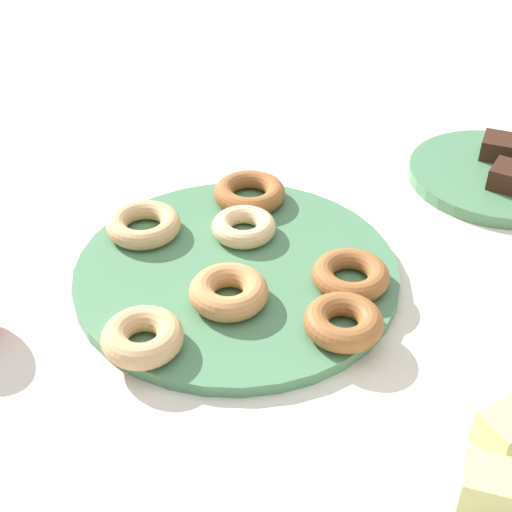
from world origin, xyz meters
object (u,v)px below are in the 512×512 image
(donut_2, at_px, (143,337))
(melon_chunk_right, at_px, (485,487))
(donut_3, at_px, (343,322))
(fruit_bowl, at_px, (478,487))
(cake_plate, at_px, (497,176))
(donut_6, at_px, (351,275))
(brownie_far, at_px, (512,177))
(donut_0, at_px, (229,292))
(donut_1, at_px, (250,193))
(brownie_near, at_px, (501,147))
(donut_plate, at_px, (237,271))
(donut_4, at_px, (144,225))
(donut_5, at_px, (244,227))
(melon_chunk_left, at_px, (505,434))

(donut_2, distance_m, melon_chunk_right, 0.34)
(donut_3, bearing_deg, fruit_bowl, 67.46)
(donut_2, relative_size, melon_chunk_right, 2.26)
(cake_plate, height_order, melon_chunk_right, melon_chunk_right)
(donut_6, height_order, brownie_far, brownie_far)
(donut_3, relative_size, cake_plate, 0.33)
(donut_0, distance_m, donut_1, 0.20)
(donut_0, height_order, brownie_near, brownie_near)
(donut_3, xyz_separation_m, cake_plate, (-0.40, -0.03, -0.02))
(donut_0, height_order, fruit_bowl, fruit_bowl)
(donut_3, bearing_deg, melon_chunk_right, 62.31)
(donut_3, bearing_deg, brownie_near, -173.44)
(donut_plate, distance_m, melon_chunk_right, 0.38)
(donut_2, xyz_separation_m, melon_chunk_right, (-0.04, 0.34, 0.03))
(donut_0, height_order, cake_plate, donut_0)
(brownie_near, bearing_deg, donut_1, -30.14)
(donut_0, relative_size, brownie_far, 1.64)
(donut_1, distance_m, donut_4, 0.15)
(brownie_far, relative_size, fruit_bowl, 0.33)
(donut_plate, height_order, donut_1, donut_1)
(donut_1, height_order, melon_chunk_right, melon_chunk_right)
(donut_plate, xyz_separation_m, donut_1, (-0.11, -0.08, 0.02))
(donut_5, relative_size, melon_chunk_right, 2.15)
(donut_1, xyz_separation_m, brownie_far, (-0.25, 0.23, 0.00))
(donut_plate, relative_size, cake_plate, 1.52)
(brownie_near, distance_m, melon_chunk_right, 0.60)
(donut_2, height_order, fruit_bowl, fruit_bowl)
(donut_plate, bearing_deg, donut_5, -144.69)
(donut_0, height_order, donut_1, donut_0)
(fruit_bowl, bearing_deg, donut_plate, -103.86)
(donut_1, relative_size, brownie_near, 1.78)
(cake_plate, relative_size, melon_chunk_right, 6.74)
(donut_4, distance_m, brownie_far, 0.48)
(donut_6, height_order, brownie_near, brownie_near)
(donut_0, bearing_deg, melon_chunk_left, 88.43)
(donut_4, relative_size, melon_chunk_right, 2.48)
(donut_2, bearing_deg, melon_chunk_right, 97.34)
(fruit_bowl, bearing_deg, donut_1, -114.73)
(donut_5, height_order, melon_chunk_right, melon_chunk_right)
(brownie_far, relative_size, melon_chunk_left, 1.43)
(donut_0, xyz_separation_m, brownie_far, (-0.42, 0.12, 0.00))
(donut_0, height_order, donut_5, donut_0)
(donut_1, distance_m, donut_6, 0.20)
(donut_1, relative_size, donut_4, 1.03)
(donut_3, distance_m, donut_6, 0.08)
(donut_plate, bearing_deg, donut_0, 36.03)
(donut_3, bearing_deg, donut_0, -69.45)
(donut_3, distance_m, brownie_near, 0.44)
(donut_5, distance_m, brownie_near, 0.41)
(donut_1, bearing_deg, donut_2, 21.30)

